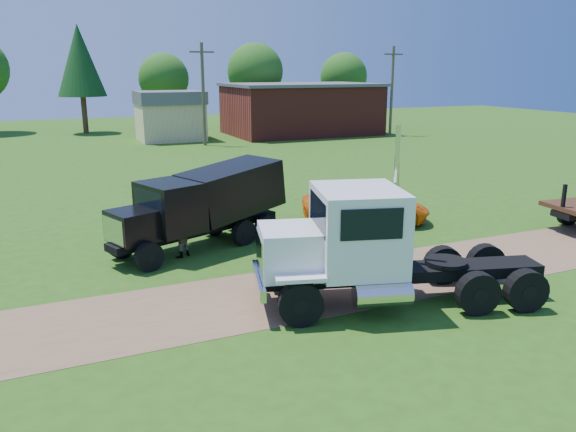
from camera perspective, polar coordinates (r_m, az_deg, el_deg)
name	(u,v)px	position (r m, az deg, el deg)	size (l,w,h in m)	color
ground	(320,287)	(18.11, 3.29, -7.25)	(140.00, 140.00, 0.00)	#2A4F11
dirt_track	(320,287)	(18.11, 3.29, -7.24)	(120.00, 4.20, 0.01)	brown
white_semi_tractor	(361,247)	(16.42, 7.39, -3.13)	(8.79, 4.87, 5.20)	black
black_dump_truck	(204,202)	(21.98, -8.50, 1.37)	(7.44, 4.54, 3.19)	black
orange_pickup	(365,206)	(25.52, 7.85, 1.03)	(2.62, 5.68, 1.58)	orange
spectator_a	(379,241)	(20.29, 9.21, -2.55)	(0.59, 0.39, 1.63)	#999999
spectator_b	(180,237)	(21.06, -10.96, -2.11)	(0.75, 0.58, 1.54)	#999999
brick_building	(301,109)	(60.78, 1.34, 10.85)	(15.40, 10.40, 5.30)	maroon
tan_shed	(170,115)	(56.33, -11.88, 10.00)	(6.20, 5.40, 4.70)	tan
utility_poles	(203,93)	(51.82, -8.61, 12.29)	(42.20, 0.28, 9.00)	#4D402B
tree_row	(136,73)	(66.57, -15.21, 13.86)	(53.91, 11.85, 11.32)	#351E15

